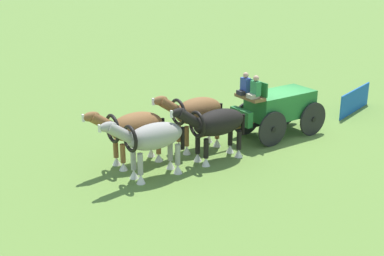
# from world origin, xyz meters

# --- Properties ---
(ground_plane) EXTENTS (220.00, 220.00, 0.00)m
(ground_plane) POSITION_xyz_m (0.00, 0.00, 0.00)
(ground_plane) COLOR olive
(show_wagon) EXTENTS (5.74, 2.61, 2.77)m
(show_wagon) POSITION_xyz_m (0.16, -0.05, 1.25)
(show_wagon) COLOR #236B2D
(show_wagon) RESTS_ON ground
(draft_horse_rear_near) EXTENTS (3.07, 1.50, 2.22)m
(draft_horse_rear_near) POSITION_xyz_m (3.73, -0.45, 1.35)
(draft_horse_rear_near) COLOR black
(draft_horse_rear_near) RESTS_ON ground
(draft_horse_rear_off) EXTENTS (2.98, 1.52, 2.32)m
(draft_horse_rear_off) POSITION_xyz_m (3.34, -1.70, 1.44)
(draft_horse_rear_off) COLOR brown
(draft_horse_rear_off) RESTS_ON ground
(draft_horse_lead_near) EXTENTS (3.00, 1.43, 2.23)m
(draft_horse_lead_near) POSITION_xyz_m (6.22, -1.21, 1.36)
(draft_horse_lead_near) COLOR #9E998E
(draft_horse_lead_near) RESTS_ON ground
(draft_horse_lead_off) EXTENTS (3.00, 1.54, 2.20)m
(draft_horse_lead_off) POSITION_xyz_m (5.83, -2.45, 1.33)
(draft_horse_lead_off) COLOR brown
(draft_horse_lead_off) RESTS_ON ground
(sponsor_banner) EXTENTS (3.20, 0.10, 1.10)m
(sponsor_banner) POSITION_xyz_m (-4.91, 1.14, 0.55)
(sponsor_banner) COLOR #1959B2
(sponsor_banner) RESTS_ON ground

